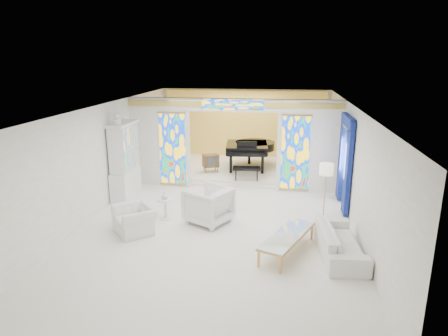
% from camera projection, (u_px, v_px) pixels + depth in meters
% --- Properties ---
extents(floor, '(12.00, 12.00, 0.00)m').
position_uv_depth(floor, '(224.00, 209.00, 11.65)').
color(floor, white).
rests_on(floor, ground).
extents(ceiling, '(7.00, 12.00, 0.02)m').
position_uv_depth(ceiling, '(224.00, 106.00, 10.85)').
color(ceiling, silver).
rests_on(ceiling, wall_back).
extents(wall_back, '(7.00, 0.02, 3.00)m').
position_uv_depth(wall_back, '(245.00, 125.00, 16.97)').
color(wall_back, white).
rests_on(wall_back, floor).
extents(wall_front, '(7.00, 0.02, 3.00)m').
position_uv_depth(wall_front, '(161.00, 264.00, 5.53)').
color(wall_front, white).
rests_on(wall_front, floor).
extents(wall_left, '(0.02, 12.00, 3.00)m').
position_uv_depth(wall_left, '(107.00, 155.00, 11.74)').
color(wall_left, white).
rests_on(wall_left, floor).
extents(wall_right, '(0.02, 12.00, 3.00)m').
position_uv_depth(wall_right, '(353.00, 164.00, 10.75)').
color(wall_right, white).
rests_on(wall_right, floor).
extents(partition_wall, '(7.00, 0.22, 3.00)m').
position_uv_depth(partition_wall, '(233.00, 140.00, 13.11)').
color(partition_wall, white).
rests_on(partition_wall, floor).
extents(stained_glass_left, '(0.90, 0.04, 2.40)m').
position_uv_depth(stained_glass_left, '(173.00, 149.00, 13.39)').
color(stained_glass_left, gold).
rests_on(stained_glass_left, partition_wall).
extents(stained_glass_right, '(0.90, 0.04, 2.40)m').
position_uv_depth(stained_glass_right, '(295.00, 153.00, 12.82)').
color(stained_glass_right, gold).
rests_on(stained_glass_right, partition_wall).
extents(stained_glass_transom, '(2.00, 0.04, 0.34)m').
position_uv_depth(stained_glass_transom, '(233.00, 105.00, 12.70)').
color(stained_glass_transom, gold).
rests_on(stained_glass_transom, partition_wall).
extents(alcove_platform, '(6.80, 3.80, 0.18)m').
position_uv_depth(alcove_platform, '(240.00, 169.00, 15.53)').
color(alcove_platform, white).
rests_on(alcove_platform, floor).
extents(gold_curtain_back, '(6.70, 0.10, 2.90)m').
position_uv_depth(gold_curtain_back, '(245.00, 125.00, 16.85)').
color(gold_curtain_back, gold).
rests_on(gold_curtain_back, wall_back).
extents(chandelier, '(0.48, 0.48, 0.30)m').
position_uv_depth(chandelier, '(245.00, 106.00, 14.75)').
color(chandelier, '#B78840').
rests_on(chandelier, ceiling).
extents(blue_drapes, '(0.14, 1.85, 2.65)m').
position_uv_depth(blue_drapes, '(345.00, 155.00, 11.42)').
color(blue_drapes, navy).
rests_on(blue_drapes, wall_right).
extents(china_cabinet, '(0.56, 1.46, 2.72)m').
position_uv_depth(china_cabinet, '(125.00, 161.00, 12.36)').
color(china_cabinet, white).
rests_on(china_cabinet, floor).
extents(armchair_left, '(1.36, 1.37, 0.67)m').
position_uv_depth(armchair_left, '(135.00, 219.00, 10.04)').
color(armchair_left, silver).
rests_on(armchair_left, floor).
extents(armchair_right, '(1.43, 1.42, 0.97)m').
position_uv_depth(armchair_right, '(208.00, 205.00, 10.58)').
color(armchair_right, silver).
rests_on(armchair_right, floor).
extents(sofa, '(1.03, 2.24, 0.63)m').
position_uv_depth(sofa, '(340.00, 241.00, 8.89)').
color(sofa, white).
rests_on(sofa, floor).
extents(side_table, '(0.56, 0.56, 0.58)m').
position_uv_depth(side_table, '(165.00, 206.00, 10.84)').
color(side_table, white).
rests_on(side_table, floor).
extents(vase, '(0.21, 0.21, 0.19)m').
position_uv_depth(vase, '(165.00, 195.00, 10.76)').
color(vase, white).
rests_on(vase, side_table).
extents(coffee_table, '(1.34, 2.07, 0.44)m').
position_uv_depth(coffee_table, '(287.00, 236.00, 8.94)').
color(coffee_table, silver).
rests_on(coffee_table, floor).
extents(floor_lamp, '(0.43, 0.43, 1.54)m').
position_uv_depth(floor_lamp, '(326.00, 172.00, 10.69)').
color(floor_lamp, '#B78840').
rests_on(floor_lamp, floor).
extents(grand_piano, '(1.93, 3.01, 1.16)m').
position_uv_depth(grand_piano, '(250.00, 147.00, 15.19)').
color(grand_piano, black).
rests_on(grand_piano, alcove_platform).
extents(tv_console, '(0.67, 0.58, 0.65)m').
position_uv_depth(tv_console, '(211.00, 161.00, 14.66)').
color(tv_console, '#533B1E').
rests_on(tv_console, alcove_platform).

